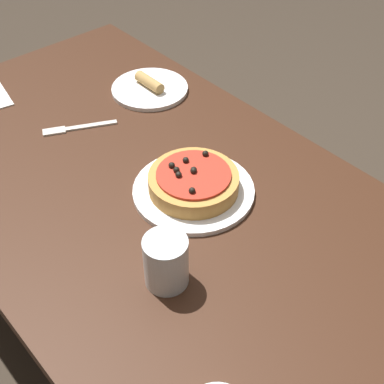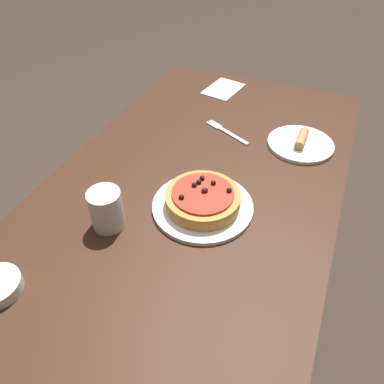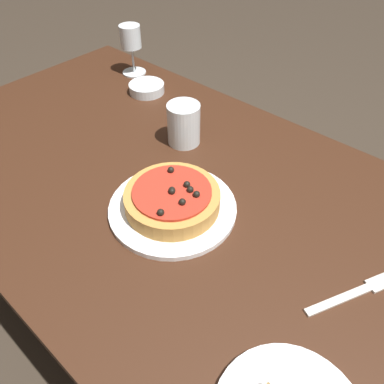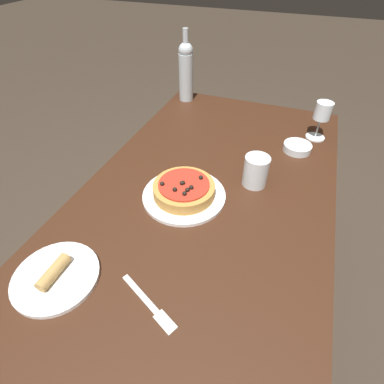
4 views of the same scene
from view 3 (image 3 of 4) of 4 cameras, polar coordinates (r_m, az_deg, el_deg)
name	(u,v)px [view 3 (image 3 of 4)]	position (r m, az deg, el deg)	size (l,w,h in m)	color
ground_plane	(195,343)	(1.39, 0.43, -22.04)	(14.00, 14.00, 0.00)	#382D23
dining_table	(196,223)	(0.87, 0.64, -4.70)	(1.58, 0.80, 0.70)	#381E11
dinner_plate	(173,208)	(0.78, -2.96, -2.41)	(0.27, 0.27, 0.01)	white
pizza	(172,198)	(0.76, -3.02, -0.98)	(0.20, 0.20, 0.05)	#BC843D
wine_glass	(131,40)	(1.27, -9.31, 21.85)	(0.08, 0.08, 0.15)	silver
water_cup	(184,124)	(0.94, -1.27, 10.31)	(0.08, 0.08, 0.10)	silver
side_bowl	(147,88)	(1.19, -6.92, 15.46)	(0.11, 0.11, 0.03)	silver
fork	(358,292)	(0.72, 23.98, -13.72)	(0.10, 0.17, 0.00)	beige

